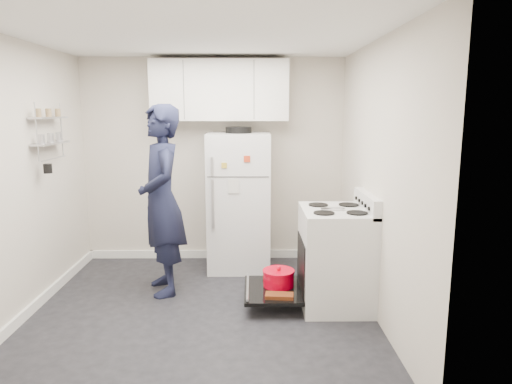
{
  "coord_description": "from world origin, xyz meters",
  "views": [
    {
      "loc": [
        0.46,
        -4.05,
        1.87
      ],
      "look_at": [
        0.51,
        0.53,
        1.05
      ],
      "focal_mm": 32.0,
      "sensor_mm": 36.0,
      "label": 1
    }
  ],
  "objects_px": {
    "open_oven_door": "(276,284)",
    "person": "(162,201)",
    "electric_range": "(334,258)",
    "refrigerator": "(239,201)"
  },
  "relations": [
    {
      "from": "open_oven_door",
      "to": "person",
      "type": "distance_m",
      "value": 1.42
    },
    {
      "from": "open_oven_door",
      "to": "person",
      "type": "xyz_separation_m",
      "value": [
        -1.15,
        0.32,
        0.77
      ]
    },
    {
      "from": "electric_range",
      "to": "refrigerator",
      "type": "relative_size",
      "value": 0.65
    },
    {
      "from": "electric_range",
      "to": "person",
      "type": "height_order",
      "value": "person"
    },
    {
      "from": "open_oven_door",
      "to": "refrigerator",
      "type": "distance_m",
      "value": 1.29
    },
    {
      "from": "open_oven_door",
      "to": "refrigerator",
      "type": "bearing_deg",
      "value": 109.82
    },
    {
      "from": "electric_range",
      "to": "open_oven_door",
      "type": "height_order",
      "value": "electric_range"
    },
    {
      "from": "electric_range",
      "to": "person",
      "type": "xyz_separation_m",
      "value": [
        -1.71,
        0.35,
        0.5
      ]
    },
    {
      "from": "electric_range",
      "to": "person",
      "type": "bearing_deg",
      "value": 168.31
    },
    {
      "from": "refrigerator",
      "to": "person",
      "type": "height_order",
      "value": "person"
    }
  ]
}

